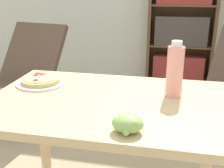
# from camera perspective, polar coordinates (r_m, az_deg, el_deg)

# --- Properties ---
(dining_table) EXTENTS (1.10, 0.71, 0.75)m
(dining_table) POSITION_cam_1_polar(r_m,az_deg,el_deg) (1.31, -0.25, -8.08)
(dining_table) COLOR #D1B27F
(dining_table) RESTS_ON ground_plane
(pizza_on_plate) EXTENTS (0.25, 0.25, 0.04)m
(pizza_on_plate) POSITION_cam_1_polar(r_m,az_deg,el_deg) (1.49, -14.22, 0.62)
(pizza_on_plate) COLOR white
(pizza_on_plate) RESTS_ON dining_table
(grape_bunch) EXTENTS (0.11, 0.10, 0.07)m
(grape_bunch) POSITION_cam_1_polar(r_m,az_deg,el_deg) (0.98, 3.22, -7.98)
(grape_bunch) COLOR #93BC5B
(grape_bunch) RESTS_ON dining_table
(drink_bottle) EXTENTS (0.08, 0.08, 0.26)m
(drink_bottle) POSITION_cam_1_polar(r_m,az_deg,el_deg) (1.29, 12.65, 2.65)
(drink_bottle) COLOR pink
(drink_bottle) RESTS_ON dining_table
(lounge_chair_near) EXTENTS (0.69, 0.85, 0.88)m
(lounge_chair_near) POSITION_cam_1_polar(r_m,az_deg,el_deg) (2.76, -17.33, -1.48)
(lounge_chair_near) COLOR slate
(lounge_chair_near) RESTS_ON ground_plane
(bookshelf) EXTENTS (0.80, 0.26, 1.51)m
(bookshelf) POSITION_cam_1_polar(r_m,az_deg,el_deg) (3.61, 13.85, 10.76)
(bookshelf) COLOR brown
(bookshelf) RESTS_ON ground_plane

